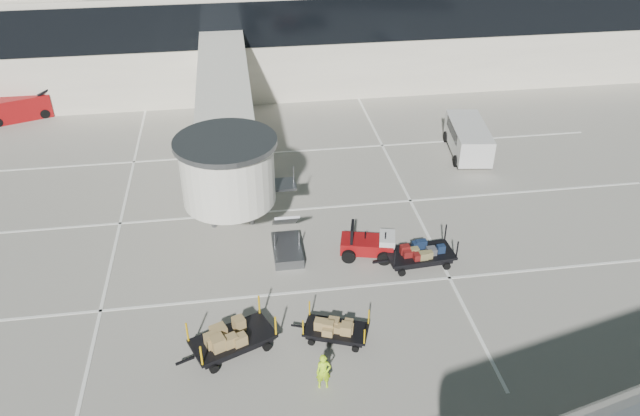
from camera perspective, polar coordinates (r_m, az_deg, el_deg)
The scene contains 11 objects.
ground at distance 27.50m, azimuth 1.01°, elevation -10.15°, with size 140.00×140.00×0.00m, color #BBB8A7.
lane_markings at distance 34.80m, azimuth -2.51°, elevation 0.13°, with size 40.00×30.00×0.02m.
terminal at distance 52.04m, azimuth -4.79°, elevation 16.20°, with size 64.00×12.11×15.20m.
jet_bridge at distance 35.26m, azimuth -8.59°, elevation 8.13°, with size 5.70×20.40×6.03m.
baggage_tug at distance 30.82m, azimuth 4.46°, elevation -3.34°, with size 2.85×2.20×1.72m.
suitcase_cart at distance 30.59m, azimuth 9.08°, elevation -4.17°, with size 4.05×1.85×1.57m.
box_cart_near at distance 26.29m, azimuth 1.60°, elevation -11.00°, with size 3.28×2.15×1.27m.
box_cart_far at distance 26.00m, azimuth -7.81°, elevation -11.63°, with size 4.11×2.81×1.60m.
ground_worker at distance 24.29m, azimuth 0.32°, elevation -14.74°, with size 0.57×0.38×1.58m, color #B9F619.
minivan at distance 41.04m, azimuth 13.37°, elevation 6.42°, with size 2.83×5.39×1.95m.
belt_loader at distance 49.82m, azimuth -25.81°, elevation 8.30°, with size 4.85×3.13×2.19m.
Camera 1 is at (-3.38, -19.94, 18.63)m, focal length 35.00 mm.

